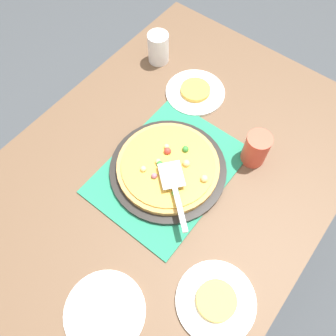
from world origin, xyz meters
TOP-DOWN VIEW (x-y plane):
  - ground_plane at (0.00, 0.00)m, footprint 8.00×8.00m
  - dining_table at (0.00, 0.00)m, footprint 1.40×1.00m
  - placemat at (0.00, 0.00)m, footprint 0.48×0.36m
  - pizza_pan at (0.00, 0.00)m, footprint 0.38×0.38m
  - pizza at (0.00, -0.00)m, footprint 0.33×0.33m
  - plate_near_left at (-0.24, -0.35)m, footprint 0.22×0.22m
  - plate_far_right at (0.32, 0.12)m, footprint 0.22×0.22m
  - plate_side at (-0.44, -0.13)m, footprint 0.22×0.22m
  - served_slice_left at (-0.24, -0.35)m, footprint 0.11×0.11m
  - served_slice_right at (0.32, 0.12)m, footprint 0.11×0.11m
  - cup_near at (0.21, -0.19)m, footprint 0.08×0.08m
  - cup_far at (0.37, 0.34)m, footprint 0.08×0.08m
  - pizza_server at (-0.06, -0.08)m, footprint 0.18×0.20m

SIDE VIEW (x-z plane):
  - ground_plane at x=0.00m, z-range 0.00..0.00m
  - dining_table at x=0.00m, z-range 0.27..1.02m
  - placemat at x=0.00m, z-range 0.75..0.76m
  - plate_near_left at x=-0.24m, z-range 0.75..0.76m
  - plate_far_right at x=0.32m, z-range 0.75..0.76m
  - plate_side at x=-0.44m, z-range 0.75..0.76m
  - pizza_pan at x=0.00m, z-range 0.76..0.77m
  - served_slice_left at x=-0.24m, z-range 0.76..0.78m
  - served_slice_right at x=0.32m, z-range 0.76..0.78m
  - pizza at x=0.00m, z-range 0.76..0.81m
  - cup_near at x=0.21m, z-range 0.75..0.87m
  - cup_far at x=0.37m, z-range 0.75..0.87m
  - pizza_server at x=-0.06m, z-range 0.81..0.82m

